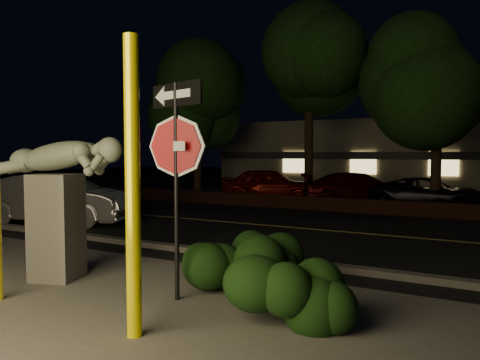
# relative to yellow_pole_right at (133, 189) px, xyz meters

# --- Properties ---
(ground) EXTENTS (90.00, 90.00, 0.00)m
(ground) POSITION_rel_yellow_pole_right_xyz_m (-0.97, 11.22, -1.73)
(ground) COLOR black
(ground) RESTS_ON ground
(patio) EXTENTS (14.00, 6.00, 0.02)m
(patio) POSITION_rel_yellow_pole_right_xyz_m (-0.97, 0.22, -1.72)
(patio) COLOR #4C4944
(patio) RESTS_ON ground
(road) EXTENTS (80.00, 8.00, 0.01)m
(road) POSITION_rel_yellow_pole_right_xyz_m (-0.97, 8.22, -1.72)
(road) COLOR black
(road) RESTS_ON ground
(lane_marking) EXTENTS (80.00, 0.12, 0.00)m
(lane_marking) POSITION_rel_yellow_pole_right_xyz_m (-0.97, 8.22, -1.71)
(lane_marking) COLOR gold
(lane_marking) RESTS_ON road
(curb) EXTENTS (80.00, 0.25, 0.12)m
(curb) POSITION_rel_yellow_pole_right_xyz_m (-0.97, 4.12, -1.67)
(curb) COLOR #4C4944
(curb) RESTS_ON ground
(brick_wall) EXTENTS (40.00, 0.35, 0.50)m
(brick_wall) POSITION_rel_yellow_pole_right_xyz_m (-0.97, 12.52, -1.48)
(brick_wall) COLOR #3F1D14
(brick_wall) RESTS_ON ground
(parking_lot) EXTENTS (40.00, 12.00, 0.01)m
(parking_lot) POSITION_rel_yellow_pole_right_xyz_m (-0.97, 18.22, -1.72)
(parking_lot) COLOR black
(parking_lot) RESTS_ON ground
(building) EXTENTS (22.00, 10.20, 4.00)m
(building) POSITION_rel_yellow_pole_right_xyz_m (-0.97, 26.21, 0.27)
(building) COLOR gray
(building) RESTS_ON ground
(tree_far_a) EXTENTS (4.60, 4.60, 7.43)m
(tree_far_a) POSITION_rel_yellow_pole_right_xyz_m (-8.97, 14.22, 3.61)
(tree_far_a) COLOR black
(tree_far_a) RESTS_ON ground
(tree_far_b) EXTENTS (5.20, 5.20, 8.41)m
(tree_far_b) POSITION_rel_yellow_pole_right_xyz_m (-3.47, 14.42, 4.33)
(tree_far_b) COLOR black
(tree_far_b) RESTS_ON ground
(tree_far_c) EXTENTS (4.80, 4.80, 7.84)m
(tree_far_c) POSITION_rel_yellow_pole_right_xyz_m (1.53, 14.02, 3.93)
(tree_far_c) COLOR black
(tree_far_c) RESTS_ON ground
(yellow_pole_right) EXTENTS (0.17, 0.17, 3.45)m
(yellow_pole_right) POSITION_rel_yellow_pole_right_xyz_m (0.00, 0.00, 0.00)
(yellow_pole_right) COLOR #FFEC00
(yellow_pole_right) RESTS_ON ground
(signpost) EXTENTS (1.03, 0.29, 3.12)m
(signpost) POSITION_rel_yellow_pole_right_xyz_m (-0.39, 1.32, 0.49)
(signpost) COLOR black
(signpost) RESTS_ON ground
(sculpture) EXTENTS (2.21, 1.24, 2.39)m
(sculpture) POSITION_rel_yellow_pole_right_xyz_m (-2.78, 1.25, -0.25)
(sculpture) COLOR #4C4944
(sculpture) RESTS_ON ground
(hedge_center) EXTENTS (2.02, 1.02, 1.03)m
(hedge_center) POSITION_rel_yellow_pole_right_xyz_m (0.02, 2.12, -1.21)
(hedge_center) COLOR black
(hedge_center) RESTS_ON ground
(hedge_right) EXTENTS (1.48, 0.81, 0.96)m
(hedge_right) POSITION_rel_yellow_pole_right_xyz_m (0.41, 2.60, -1.25)
(hedge_right) COLOR black
(hedge_right) RESTS_ON ground
(hedge_far_right) EXTENTS (1.58, 1.18, 0.99)m
(hedge_far_right) POSITION_rel_yellow_pole_right_xyz_m (1.50, 1.12, -1.23)
(hedge_far_right) COLOR black
(hedge_far_right) RESTS_ON ground
(silver_sedan) EXTENTS (4.85, 2.96, 1.51)m
(silver_sedan) POSITION_rel_yellow_pole_right_xyz_m (-7.96, 5.44, -0.97)
(silver_sedan) COLOR #B6B6BA
(silver_sedan) RESTS_ON ground
(parked_car_red) EXTENTS (4.61, 2.85, 1.46)m
(parked_car_red) POSITION_rel_yellow_pole_right_xyz_m (-5.48, 14.85, -1.00)
(parked_car_red) COLOR maroon
(parked_car_red) RESTS_ON ground
(parked_car_darkred) EXTENTS (5.02, 3.71, 1.35)m
(parked_car_darkred) POSITION_rel_yellow_pole_right_xyz_m (-1.30, 14.53, -1.05)
(parked_car_darkred) COLOR #400508
(parked_car_darkred) RESTS_ON ground
(parked_car_dark) EXTENTS (4.39, 2.08, 1.21)m
(parked_car_dark) POSITION_rel_yellow_pole_right_xyz_m (1.23, 14.69, -1.12)
(parked_car_dark) COLOR black
(parked_car_dark) RESTS_ON ground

